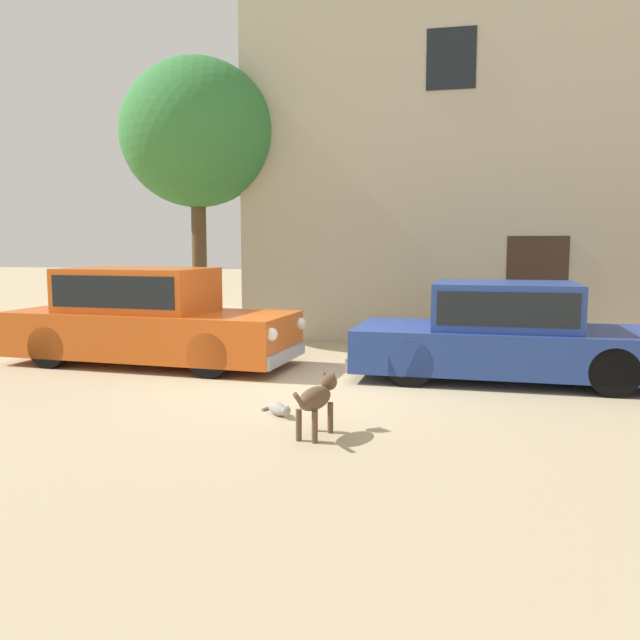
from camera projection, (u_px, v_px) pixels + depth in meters
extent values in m
plane|color=tan|center=(300.00, 386.00, 9.06)|extent=(80.00, 80.00, 0.00)
cube|color=#D15619|center=(152.00, 333.00, 10.63)|extent=(4.72, 2.00, 0.72)
cube|color=#D15619|center=(138.00, 290.00, 10.61)|extent=(2.40, 1.61, 0.70)
cube|color=black|center=(138.00, 289.00, 10.61)|extent=(2.22, 1.62, 0.49)
cube|color=#999BA0|center=(285.00, 355.00, 10.02)|extent=(0.23, 1.67, 0.20)
cube|color=#999BA0|center=(35.00, 342.00, 11.30)|extent=(0.23, 1.67, 0.20)
sphere|color=silver|center=(300.00, 324.00, 10.60)|extent=(0.20, 0.20, 0.20)
sphere|color=silver|center=(271.00, 334.00, 9.32)|extent=(0.20, 0.20, 0.20)
cube|color=red|center=(62.00, 314.00, 11.95)|extent=(0.05, 0.18, 0.18)
cube|color=red|center=(2.00, 323.00, 10.56)|extent=(0.05, 0.18, 0.18)
cylinder|color=black|center=(249.00, 341.00, 10.98)|extent=(0.69, 0.24, 0.67)
cylinder|color=black|center=(209.00, 355.00, 9.55)|extent=(0.69, 0.24, 0.67)
cylinder|color=black|center=(106.00, 334.00, 11.75)|extent=(0.69, 0.24, 0.67)
cylinder|color=black|center=(49.00, 347.00, 10.33)|extent=(0.69, 0.24, 0.67)
cube|color=navy|center=(507.00, 349.00, 9.43)|extent=(4.36, 1.90, 0.60)
cube|color=navy|center=(505.00, 305.00, 9.37)|extent=(2.02, 1.60, 0.65)
cube|color=black|center=(505.00, 304.00, 9.37)|extent=(1.86, 1.62, 0.46)
cube|color=#999BA0|center=(360.00, 356.00, 9.96)|extent=(0.15, 1.78, 0.20)
cube|color=red|center=(369.00, 327.00, 10.68)|extent=(0.04, 0.18, 0.18)
cube|color=red|center=(351.00, 341.00, 9.16)|extent=(0.04, 0.18, 0.18)
cylinder|color=black|center=(593.00, 352.00, 9.92)|extent=(0.65, 0.21, 0.65)
cylinder|color=black|center=(614.00, 372.00, 8.36)|extent=(0.65, 0.21, 0.65)
cylinder|color=black|center=(421.00, 346.00, 10.53)|extent=(0.65, 0.21, 0.65)
cylinder|color=black|center=(411.00, 363.00, 8.98)|extent=(0.65, 0.21, 0.65)
cube|color=#38281E|center=(536.00, 293.00, 12.09)|extent=(1.10, 0.02, 2.10)
cube|color=black|center=(451.00, 58.00, 11.96)|extent=(0.90, 0.02, 1.10)
cylinder|color=brown|center=(315.00, 416.00, 6.85)|extent=(0.06, 0.06, 0.32)
cylinder|color=brown|center=(330.00, 418.00, 6.78)|extent=(0.06, 0.06, 0.32)
cylinder|color=brown|center=(299.00, 425.00, 6.50)|extent=(0.06, 0.06, 0.32)
cylinder|color=brown|center=(315.00, 427.00, 6.43)|extent=(0.06, 0.06, 0.32)
ellipsoid|color=brown|center=(315.00, 398.00, 6.61)|extent=(0.35, 0.62, 0.23)
sphere|color=brown|center=(329.00, 382.00, 6.92)|extent=(0.17, 0.17, 0.17)
cone|color=brown|center=(332.00, 382.00, 7.00)|extent=(0.11, 0.11, 0.10)
cone|color=brown|center=(325.00, 374.00, 6.93)|extent=(0.07, 0.07, 0.08)
cone|color=brown|center=(334.00, 375.00, 6.89)|extent=(0.07, 0.07, 0.08)
cylinder|color=brown|center=(299.00, 400.00, 6.28)|extent=(0.09, 0.19, 0.18)
ellipsoid|color=gray|center=(277.00, 409.00, 7.49)|extent=(0.35, 0.36, 0.15)
sphere|color=gray|center=(286.00, 411.00, 7.31)|extent=(0.11, 0.11, 0.11)
cone|color=gray|center=(288.00, 406.00, 7.32)|extent=(0.05, 0.05, 0.04)
cone|color=gray|center=(284.00, 407.00, 7.29)|extent=(0.05, 0.05, 0.04)
cylinder|color=gray|center=(268.00, 408.00, 7.75)|extent=(0.12, 0.22, 0.04)
cylinder|color=brown|center=(200.00, 266.00, 13.45)|extent=(0.30, 0.30, 3.00)
ellipsoid|color=#337A38|center=(197.00, 133.00, 13.14)|extent=(3.11, 2.80, 2.96)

